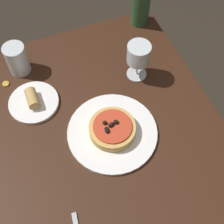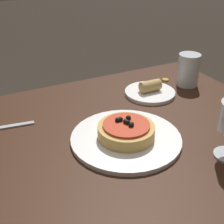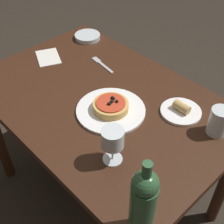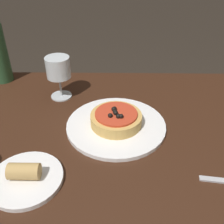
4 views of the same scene
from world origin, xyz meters
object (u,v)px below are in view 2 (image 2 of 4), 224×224
water_cup (188,70)px  side_plate (150,91)px  bottle_cap (165,80)px  dinner_plate (126,138)px  pizza (126,130)px  dining_table (91,175)px

water_cup → side_plate: (-0.17, -0.01, -0.05)m
water_cup → side_plate: 0.17m
side_plate → bottle_cap: bearing=32.2°
water_cup → bottle_cap: (-0.05, 0.07, -0.06)m
dinner_plate → bottle_cap: 0.43m
dinner_plate → pizza: bearing=70.9°
bottle_cap → water_cup: bearing=-54.3°
water_cup → bottle_cap: 0.10m
dining_table → dinner_plate: dinner_plate is taller
water_cup → bottle_cap: water_cup is taller
dining_table → bottle_cap: 0.50m
pizza → side_plate: bearing=44.9°
dining_table → water_cup: size_ratio=10.20×
dinner_plate → water_cup: bearing=30.0°
dining_table → water_cup: (0.47, 0.19, 0.17)m
pizza → side_plate: size_ratio=0.87×
bottle_cap → side_plate: bearing=-147.8°
dinner_plate → side_plate: 0.30m
water_cup → dinner_plate: bearing=-150.0°
dinner_plate → bottle_cap: dinner_plate is taller
dinner_plate → water_cup: 0.44m
dinner_plate → side_plate: bearing=44.9°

